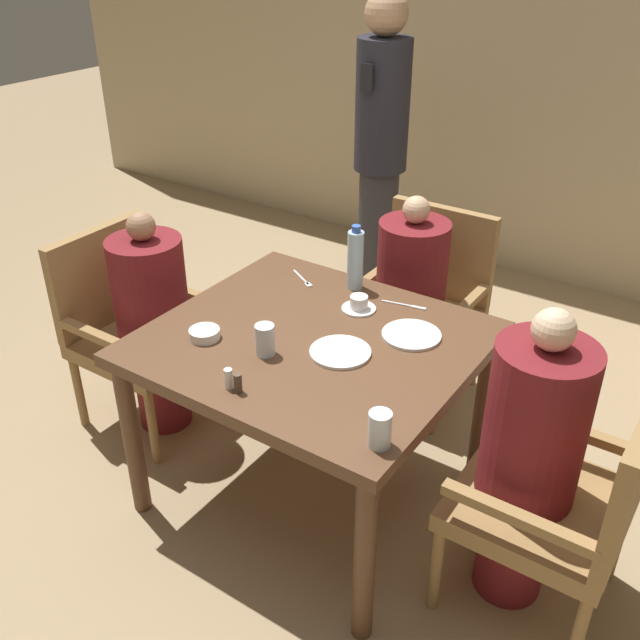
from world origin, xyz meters
TOP-DOWN VIEW (x-y plane):
  - ground_plane at (0.00, 0.00)m, footprint 16.00×16.00m
  - wall_back at (0.00, 2.53)m, footprint 8.00×0.06m
  - dining_table at (0.00, 0.00)m, footprint 1.16×1.06m
  - chair_left_side at (-0.99, 0.00)m, footprint 0.54×0.54m
  - diner_in_left_chair at (-0.85, 0.00)m, footprint 0.32×0.32m
  - chair_far_side at (0.00, 0.94)m, footprint 0.54×0.54m
  - diner_in_far_chair at (-0.00, 0.80)m, footprint 0.32×0.32m
  - chair_right_side at (0.99, 0.00)m, footprint 0.54×0.54m
  - diner_in_right_chair at (0.85, 0.00)m, footprint 0.32×0.32m
  - standing_host at (-0.66, 1.64)m, footprint 0.30×0.34m
  - plate_main_left at (0.30, 0.21)m, footprint 0.22×0.22m
  - plate_main_right at (0.14, -0.03)m, footprint 0.22×0.22m
  - teacup_with_saucer at (0.03, 0.28)m, footprint 0.14×0.14m
  - bowl_small at (-0.33, -0.22)m, footprint 0.11×0.11m
  - water_bottle at (-0.08, 0.43)m, footprint 0.07×0.07m
  - glass_tall_near at (-0.07, -0.18)m, footprint 0.07×0.07m
  - glass_tall_mid at (0.51, -0.39)m, footprint 0.07×0.07m
  - salt_shaker at (-0.05, -0.41)m, footprint 0.03×0.03m
  - pepper_shaker at (-0.01, -0.41)m, footprint 0.03×0.03m
  - fork_beside_plate at (-0.29, 0.36)m, footprint 0.15×0.10m
  - knife_beside_plate at (0.17, 0.41)m, footprint 0.18×0.05m

SIDE VIEW (x-z plane):
  - ground_plane at x=0.00m, z-range 0.00..0.00m
  - chair_left_side at x=-0.99m, z-range 0.04..0.95m
  - chair_far_side at x=0.00m, z-range 0.04..0.95m
  - chair_right_side at x=0.99m, z-range 0.04..0.95m
  - diner_in_left_chair at x=-0.85m, z-range 0.01..1.07m
  - diner_in_far_chair at x=0.00m, z-range 0.01..1.07m
  - diner_in_right_chair at x=0.85m, z-range 0.02..1.15m
  - dining_table at x=0.00m, z-range 0.28..1.03m
  - knife_beside_plate at x=0.17m, z-range 0.75..0.75m
  - fork_beside_plate at x=-0.29m, z-range 0.75..0.75m
  - plate_main_left at x=0.30m, z-range 0.75..0.76m
  - plate_main_right at x=0.14m, z-range 0.75..0.76m
  - bowl_small at x=-0.33m, z-range 0.75..0.79m
  - teacup_with_saucer at x=0.03m, z-range 0.74..0.80m
  - pepper_shaker at x=-0.01m, z-range 0.75..0.82m
  - salt_shaker at x=-0.05m, z-range 0.75..0.82m
  - glass_tall_near at x=-0.07m, z-range 0.75..0.87m
  - glass_tall_mid at x=0.51m, z-range 0.75..0.87m
  - water_bottle at x=-0.08m, z-range 0.74..1.02m
  - standing_host at x=-0.66m, z-range 0.07..1.83m
  - wall_back at x=0.00m, z-range 0.00..2.80m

